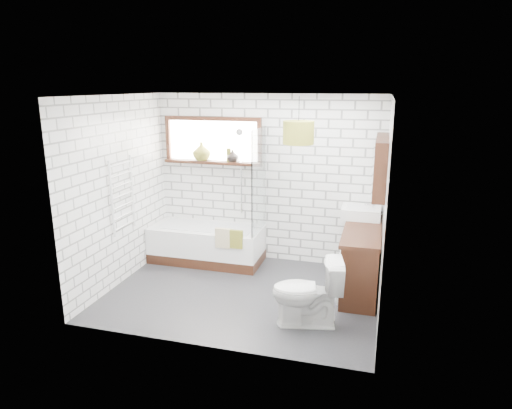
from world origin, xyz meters
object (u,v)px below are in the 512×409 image
(vanity, at_px, (361,259))
(toilet, at_px, (307,292))
(bathtub, at_px, (207,244))
(pendant, at_px, (298,133))
(basin, at_px, (361,212))

(vanity, bearing_deg, toilet, -115.83)
(bathtub, distance_m, pendant, 2.61)
(vanity, relative_size, basin, 2.79)
(bathtub, height_order, toilet, toilet)
(bathtub, bearing_deg, toilet, -40.15)
(pendant, bearing_deg, vanity, 39.85)
(bathtub, xyz_separation_m, toilet, (1.78, -1.50, 0.12))
(toilet, bearing_deg, basin, 151.65)
(bathtub, relative_size, pendant, 4.78)
(vanity, distance_m, basin, 0.71)
(toilet, bearing_deg, pendant, -166.73)
(bathtub, bearing_deg, vanity, -9.71)
(vanity, bearing_deg, basin, 96.84)
(bathtub, relative_size, basin, 3.21)
(basin, xyz_separation_m, toilet, (-0.48, -1.61, -0.52))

